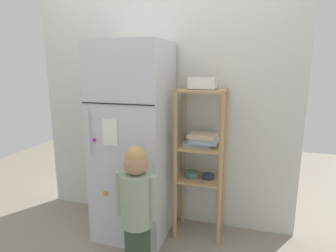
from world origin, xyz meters
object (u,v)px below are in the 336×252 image
Objects in this scene: refrigerator at (134,142)px; child_standing at (137,199)px; fruit_bin at (203,84)px; pantry_shelf_unit at (201,151)px.

child_standing is at bearing -65.28° from refrigerator.
refrigerator is at bearing -166.79° from fruit_bin.
fruit_bin is (0.33, 0.63, 0.74)m from child_standing.
fruit_bin is at bearing 13.21° from refrigerator.
child_standing is 0.74× the size of pantry_shelf_unit.
fruit_bin is (0.56, 0.13, 0.49)m from refrigerator.
refrigerator is 0.75m from fruit_bin.
refrigerator is 0.57m from pantry_shelf_unit.
pantry_shelf_unit is 0.55m from fruit_bin.
child_standing is at bearing -117.28° from pantry_shelf_unit.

